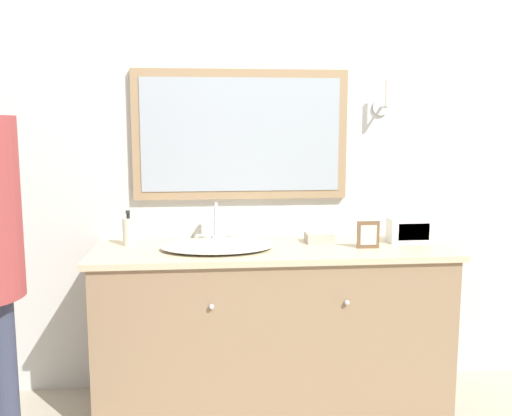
{
  "coord_description": "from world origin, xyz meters",
  "views": [
    {
      "loc": [
        -0.35,
        -2.46,
        1.45
      ],
      "look_at": [
        -0.08,
        0.33,
        1.04
      ],
      "focal_mm": 40.0,
      "sensor_mm": 36.0,
      "label": 1
    }
  ],
  "objects_px": {
    "sink_basin": "(217,245)",
    "appliance_box": "(410,230)",
    "picture_frame": "(368,235)",
    "soap_bottle": "(129,231)"
  },
  "relations": [
    {
      "from": "sink_basin",
      "to": "picture_frame",
      "type": "xyz_separation_m",
      "value": [
        0.75,
        -0.05,
        0.05
      ]
    },
    {
      "from": "sink_basin",
      "to": "picture_frame",
      "type": "distance_m",
      "value": 0.75
    },
    {
      "from": "sink_basin",
      "to": "soap_bottle",
      "type": "relative_size",
      "value": 3.05
    },
    {
      "from": "sink_basin",
      "to": "picture_frame",
      "type": "bearing_deg",
      "value": -3.84
    },
    {
      "from": "sink_basin",
      "to": "picture_frame",
      "type": "height_order",
      "value": "sink_basin"
    },
    {
      "from": "sink_basin",
      "to": "soap_bottle",
      "type": "bearing_deg",
      "value": 163.42
    },
    {
      "from": "soap_bottle",
      "to": "picture_frame",
      "type": "relative_size",
      "value": 1.33
    },
    {
      "from": "picture_frame",
      "to": "soap_bottle",
      "type": "bearing_deg",
      "value": 171.3
    },
    {
      "from": "sink_basin",
      "to": "appliance_box",
      "type": "xyz_separation_m",
      "value": [
        1.01,
        0.07,
        0.05
      ]
    },
    {
      "from": "picture_frame",
      "to": "sink_basin",
      "type": "bearing_deg",
      "value": 176.16
    }
  ]
}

